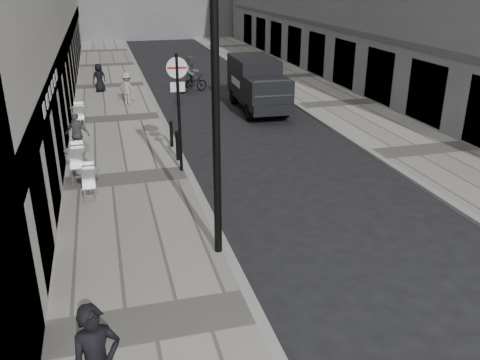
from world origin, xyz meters
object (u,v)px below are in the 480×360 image
(sign_post, at_px, (178,98))
(lamppost, at_px, (216,92))
(panel_van, at_px, (257,82))
(cyclist, at_px, (192,78))

(sign_post, distance_m, lamppost, 5.74)
(lamppost, height_order, panel_van, lamppost)
(cyclist, bearing_deg, lamppost, -120.84)
(sign_post, distance_m, panel_van, 9.24)
(panel_van, bearing_deg, sign_post, -121.21)
(panel_van, xyz_separation_m, cyclist, (-2.38, 4.80, -0.60))
(panel_van, relative_size, cyclist, 2.61)
(sign_post, height_order, panel_van, sign_post)
(panel_van, height_order, cyclist, panel_van)
(sign_post, relative_size, cyclist, 1.91)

